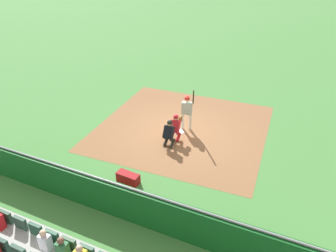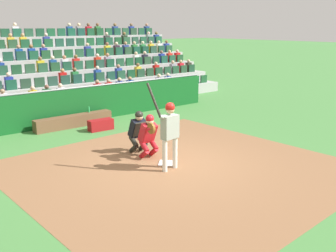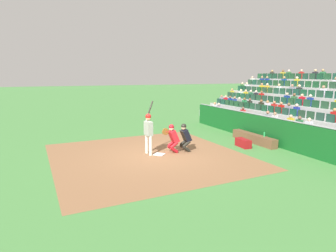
{
  "view_description": "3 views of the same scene",
  "coord_description": "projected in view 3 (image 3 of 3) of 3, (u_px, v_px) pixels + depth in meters",
  "views": [
    {
      "loc": [
        4.89,
        -12.04,
        7.87
      ],
      "look_at": [
        -0.11,
        -1.02,
        0.85
      ],
      "focal_mm": 33.68,
      "sensor_mm": 36.0,
      "label": 1
    },
    {
      "loc": [
        6.19,
        7.62,
        3.64
      ],
      "look_at": [
        -0.48,
        -0.55,
        0.87
      ],
      "focal_mm": 40.89,
      "sensor_mm": 36.0,
      "label": 2
    },
    {
      "loc": [
        -11.12,
        4.3,
        3.42
      ],
      "look_at": [
        -0.33,
        -0.27,
        1.3
      ],
      "focal_mm": 30.48,
      "sensor_mm": 36.0,
      "label": 3
    }
  ],
  "objects": [
    {
      "name": "dugout_bench",
      "position": [
        254.0,
        138.0,
        14.49
      ],
      "size": [
        2.98,
        0.4,
        0.44
      ],
      "primitive_type": "cube",
      "color": "brown",
      "rests_on": "ground_plane"
    },
    {
      "name": "equipment_duffel_bag",
      "position": [
        243.0,
        143.0,
        13.61
      ],
      "size": [
        0.91,
        0.41,
        0.39
      ],
      "primitive_type": "cube",
      "rotation": [
        0.0,
        0.0,
        -0.06
      ],
      "color": "maroon",
      "rests_on": "ground_plane"
    },
    {
      "name": "home_plate_marker",
      "position": [
        159.0,
        154.0,
        12.34
      ],
      "size": [
        0.62,
        0.62,
        0.02
      ],
      "primitive_type": "cube",
      "rotation": [
        0.0,
        0.0,
        0.79
      ],
      "color": "white",
      "rests_on": "infield_dirt_patch"
    },
    {
      "name": "ground_plane",
      "position": [
        159.0,
        155.0,
        12.34
      ],
      "size": [
        160.0,
        160.0,
        0.0
      ],
      "primitive_type": "plane",
      "color": "#45813E"
    },
    {
      "name": "infield_dirt_patch",
      "position": [
        148.0,
        156.0,
        12.15
      ],
      "size": [
        8.31,
        8.11,
        0.01
      ],
      "primitive_type": "cube",
      "rotation": [
        0.0,
        0.0,
        0.05
      ],
      "color": "brown",
      "rests_on": "ground_plane"
    },
    {
      "name": "water_bottle_on_bench",
      "position": [
        264.0,
        134.0,
        13.85
      ],
      "size": [
        0.07,
        0.07,
        0.23
      ],
      "primitive_type": "cylinder",
      "color": "green",
      "rests_on": "dugout_bench"
    },
    {
      "name": "home_plate_umpire",
      "position": [
        185.0,
        136.0,
        12.75
      ],
      "size": [
        0.47,
        0.47,
        1.29
      ],
      "color": "black",
      "rests_on": "ground_plane"
    },
    {
      "name": "catcher_crouching",
      "position": [
        172.0,
        137.0,
        12.57
      ],
      "size": [
        0.47,
        0.71,
        1.29
      ],
      "color": "#B2171F",
      "rests_on": "ground_plane"
    },
    {
      "name": "batter_at_plate",
      "position": [
        148.0,
        129.0,
        12.21
      ],
      "size": [
        0.73,
        0.54,
        2.28
      ],
      "color": "silver",
      "rests_on": "ground_plane"
    },
    {
      "name": "dugout_wall",
      "position": [
        265.0,
        130.0,
        14.44
      ],
      "size": [
        13.14,
        0.24,
        1.39
      ],
      "color": "#12541F",
      "rests_on": "ground_plane"
    }
  ]
}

